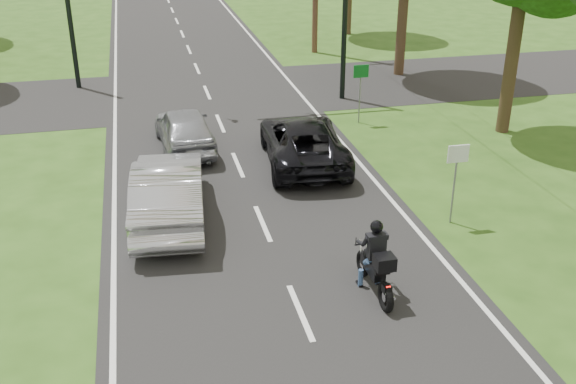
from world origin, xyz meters
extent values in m
plane|color=#294B15|center=(0.00, 0.00, 0.00)|extent=(140.00, 140.00, 0.00)
cube|color=black|center=(0.00, 10.00, 0.01)|extent=(8.00, 100.00, 0.01)
cube|color=black|center=(0.00, 16.00, 0.01)|extent=(60.00, 7.00, 0.01)
torus|color=black|center=(1.68, 1.08, 0.30)|extent=(0.14, 0.60, 0.60)
torus|color=black|center=(1.71, -0.28, 0.30)|extent=(0.16, 0.66, 0.65)
cube|color=black|center=(1.70, 0.49, 0.57)|extent=(0.27, 0.87, 0.27)
sphere|color=black|center=(1.69, 0.72, 0.74)|extent=(0.31, 0.31, 0.31)
cube|color=black|center=(1.70, 0.18, 0.74)|extent=(0.32, 0.50, 0.09)
cube|color=#FF0C07|center=(1.71, -0.38, 0.59)|extent=(0.09, 0.03, 0.05)
cylinder|color=silver|center=(1.85, 0.00, 0.28)|extent=(0.10, 0.73, 0.08)
cylinder|color=black|center=(1.69, 0.90, 0.90)|extent=(0.56, 0.04, 0.03)
cube|color=black|center=(1.71, -0.09, 1.01)|extent=(0.41, 0.37, 0.29)
cube|color=black|center=(1.70, 0.36, 1.13)|extent=(0.37, 0.21, 0.54)
sphere|color=black|center=(1.70, 0.42, 1.55)|extent=(0.27, 0.27, 0.27)
cylinder|color=navy|center=(1.49, 0.65, 0.21)|extent=(0.11, 0.11, 0.41)
cylinder|color=navy|center=(1.89, 0.66, 0.21)|extent=(0.11, 0.11, 0.41)
imported|color=black|center=(2.01, 7.75, 0.71)|extent=(2.75, 5.19, 1.39)
imported|color=#BABABF|center=(-2.27, 4.76, 0.82)|extent=(2.14, 5.04, 1.62)
imported|color=#9C9EA3|center=(-1.43, 9.75, 0.70)|extent=(1.88, 4.16, 1.38)
cylinder|color=black|center=(5.20, 14.00, 3.00)|extent=(0.20, 0.20, 6.00)
cylinder|color=black|center=(-5.20, 18.00, 3.00)|extent=(0.20, 0.20, 6.00)
cylinder|color=slate|center=(4.70, 3.00, 1.00)|extent=(0.05, 0.05, 2.00)
cube|color=silver|center=(4.70, 2.97, 1.90)|extent=(0.55, 0.04, 0.45)
cylinder|color=slate|center=(4.90, 11.00, 1.00)|extent=(0.05, 0.05, 2.00)
cube|color=#0C591E|center=(4.90, 10.97, 1.90)|extent=(0.55, 0.04, 0.45)
cylinder|color=#332316|center=(9.50, 9.00, 2.94)|extent=(0.44, 0.44, 5.88)
camera|label=1|loc=(-2.80, -11.00, 7.96)|focal=42.00mm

